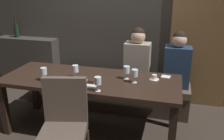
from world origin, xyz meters
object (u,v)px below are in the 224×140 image
Objects in this scene: wine_glass_center_back at (135,74)px; wine_glass_far_right at (127,70)px; wine_glass_end_right at (98,81)px; wine_glass_near_right at (44,72)px; wine_glass_near_left at (75,69)px; dining_table at (90,85)px; espresso_cup at (154,78)px; wine_bottle_dark_red at (17,30)px; banquette_bench at (106,93)px; diner_redhead at (137,58)px; diner_bearded at (177,61)px; dessert_plate at (91,83)px; chair_near_side at (64,121)px; fork_on_table at (78,83)px.

wine_glass_center_back is 0.15m from wine_glass_far_right.
wine_glass_near_right is (-0.72, 0.12, 0.00)m from wine_glass_end_right.
dining_table is at bearing 9.10° from wine_glass_near_left.
dining_table is 18.33× the size of espresso_cup.
wine_glass_center_back is 0.48m from wine_glass_end_right.
dining_table is 13.41× the size of wine_glass_far_right.
wine_glass_near_left is at bearing -34.62° from wine_bottle_dark_red.
banquette_bench is 15.24× the size of wine_glass_near_right.
wine_glass_end_right is 1.00× the size of wine_glass_near_right.
wine_glass_center_back and wine_glass_end_right have the same top height.
dining_table is 0.79m from espresso_cup.
diner_redhead is 5.06× the size of wine_glass_near_right.
wine_glass_center_back is at bearing 11.62° from wine_glass_near_right.
wine_glass_end_right is (1.96, -1.39, -0.22)m from wine_bottle_dark_red.
diner_bearded is 2.45× the size of wine_bottle_dark_red.
dessert_plate is at bearing -67.93° from dining_table.
chair_near_side is 5.98× the size of wine_glass_center_back.
diner_redhead is 0.97m from wine_glass_near_left.
fork_on_table is at bearing -157.26° from espresso_cup.
wine_glass_near_left is at bearing -168.57° from wine_glass_far_right.
wine_glass_near_right is (-0.94, -0.31, 0.00)m from wine_glass_far_right.
diner_bearded is 1.34m from wine_glass_end_right.
espresso_cup is at bearing 42.15° from fork_on_table.
dining_table is at bearing 22.76° from wine_glass_near_right.
fork_on_table is (-0.29, 0.14, -0.11)m from wine_glass_end_right.
banquette_bench is at bearing 104.46° from fork_on_table.
fork_on_table is (-0.08, -0.89, 0.51)m from banquette_bench.
diner_bearded is 1.80m from wine_glass_near_right.
chair_near_side is 8.17× the size of espresso_cup.
wine_glass_end_right reaches higher than dessert_plate.
chair_near_side is 1.23× the size of diner_bearded.
dining_table is 0.20m from dessert_plate.
dessert_plate reaches higher than banquette_bench.
dessert_plate is at bearing -28.79° from wine_glass_near_left.
wine_bottle_dark_red reaches higher than chair_near_side.
dining_table is 6.75× the size of wine_bottle_dark_red.
wine_glass_far_right is at bearing -169.04° from espresso_cup.
espresso_cup is 0.71× the size of fork_on_table.
wine_glass_far_right and wine_glass_near_right have the same top height.
wine_glass_end_right is at bearing -6.29° from fork_on_table.
chair_near_side reaches higher than wine_glass_center_back.
wine_glass_end_right is 0.96× the size of fork_on_table.
diner_redhead reaches higher than wine_glass_near_left.
wine_glass_near_left is (1.57, -1.08, -0.22)m from wine_bottle_dark_red.
wine_bottle_dark_red is (-1.75, 0.35, 0.84)m from banquette_bench.
chair_near_side is (-0.02, -0.72, -0.09)m from dining_table.
dessert_plate reaches higher than fork_on_table.
wine_glass_far_right is at bearing -54.11° from banquette_bench.
espresso_cup reaches higher than dessert_plate.
fork_on_table is at bearing -94.95° from banquette_bench.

